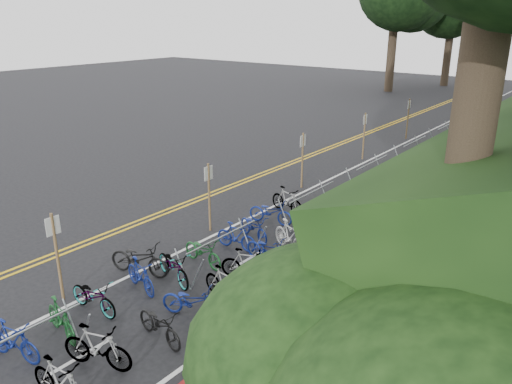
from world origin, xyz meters
TOP-DOWN VIEW (x-y plane):
  - ground at (0.00, 0.00)m, footprint 120.00×120.00m
  - road_markings at (0.63, 10.10)m, footprint 7.47×80.00m
  - red_curb at (5.70, 12.00)m, footprint 0.25×28.00m
  - bike_rack_front at (2.73, -3.30)m, footprint 1.09×3.33m
  - bike_racks_rest at (3.00, 13.00)m, footprint 1.14×23.00m
  - signpost_near at (0.60, -0.86)m, footprint 0.08×0.40m
  - signposts_rest at (0.60, 14.00)m, footprint 0.08×18.40m
  - bike_front at (1.15, 1.35)m, footprint 1.21×2.06m
  - bike_valet at (2.92, 2.30)m, footprint 3.10×12.87m

SIDE VIEW (x-z plane):
  - ground at x=0.00m, z-range 0.00..0.00m
  - road_markings at x=0.63m, z-range 0.00..0.01m
  - red_curb at x=5.70m, z-range 0.00..0.10m
  - bike_valet at x=2.92m, z-range -0.05..0.99m
  - bike_front at x=1.15m, z-range 0.00..1.02m
  - bike_rack_front at x=2.73m, z-range 0.27..1.34m
  - bike_racks_rest at x=3.00m, z-range 0.27..1.44m
  - signposts_rest at x=0.60m, z-range 0.18..2.68m
  - signpost_near at x=0.60m, z-range 0.18..2.70m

